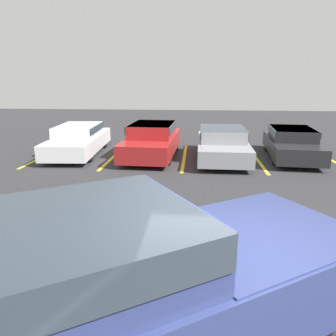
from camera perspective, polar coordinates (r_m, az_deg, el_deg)
name	(u,v)px	position (r m, az deg, el deg)	size (l,w,h in m)	color
stall_stripe_a	(47,154)	(14.39, -20.26, 2.26)	(0.12, 4.66, 0.01)	yellow
stall_stripe_b	(115,156)	(13.45, -9.28, 2.15)	(0.12, 4.66, 0.01)	yellow
stall_stripe_c	(184,157)	(13.05, 2.85, 1.93)	(0.12, 4.66, 0.01)	yellow
stall_stripe_d	(256,158)	(13.26, 15.15, 1.63)	(0.12, 4.66, 0.01)	yellow
stall_stripe_e	(331,160)	(14.05, 26.56, 1.28)	(0.12, 4.66, 0.01)	yellow
pickup_truck	(114,291)	(3.65, -9.43, -20.30)	(6.34, 5.10, 1.78)	navy
parked_sedan_a	(79,139)	(14.01, -15.29, 4.98)	(2.02, 4.71, 1.19)	silver
parked_sedan_b	(152,139)	(13.11, -2.76, 5.07)	(2.02, 4.58, 1.31)	maroon
parked_sedan_c	(222,143)	(12.80, 9.42, 4.40)	(1.89, 4.49, 1.19)	gray
parked_sedan_d	(292,142)	(13.62, 20.73, 4.21)	(2.05, 4.38, 1.17)	#232326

